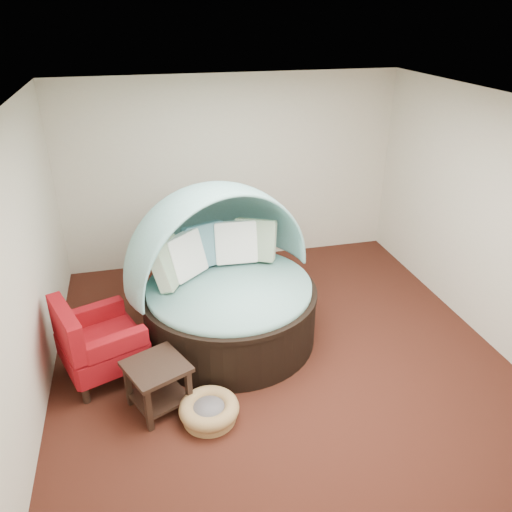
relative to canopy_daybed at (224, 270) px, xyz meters
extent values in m
plane|color=#421A12|center=(0.51, -0.48, -0.86)|extent=(5.00, 5.00, 0.00)
plane|color=beige|center=(0.51, 2.02, 0.54)|extent=(5.00, 0.00, 5.00)
plane|color=beige|center=(0.51, -2.98, 0.54)|extent=(5.00, 0.00, 5.00)
plane|color=beige|center=(-1.99, -0.48, 0.54)|extent=(0.00, 5.00, 5.00)
plane|color=beige|center=(3.01, -0.48, 0.54)|extent=(0.00, 5.00, 5.00)
plane|color=white|center=(0.51, -0.48, 1.94)|extent=(5.00, 5.00, 0.00)
cylinder|color=black|center=(0.04, -0.12, -0.56)|extent=(2.56, 2.56, 0.61)
cylinder|color=black|center=(0.04, -0.12, -0.23)|extent=(2.58, 2.58, 0.06)
cylinder|color=#84BEB5|center=(0.04, -0.12, -0.18)|extent=(2.42, 2.42, 0.13)
cube|color=#386A4B|center=(-0.63, 0.03, 0.15)|extent=(0.49, 0.59, 0.54)
cube|color=white|center=(-0.42, 0.17, 0.15)|extent=(0.58, 0.56, 0.54)
cube|color=#578898|center=(-0.14, 0.41, 0.15)|extent=(0.58, 0.44, 0.54)
cube|color=white|center=(0.23, 0.40, 0.15)|extent=(0.53, 0.32, 0.54)
cube|color=#386A4B|center=(0.47, 0.41, 0.15)|extent=(0.59, 0.49, 0.54)
cylinder|color=#987445|center=(-0.42, -1.39, -0.83)|extent=(0.64, 0.64, 0.06)
torus|color=#987445|center=(-0.42, -1.39, -0.73)|extent=(0.73, 0.73, 0.15)
cylinder|color=slate|center=(-0.42, -1.39, -0.75)|extent=(0.43, 0.43, 0.09)
cylinder|color=black|center=(-1.60, -0.86, -0.77)|extent=(0.10, 0.10, 0.19)
cylinder|color=black|center=(-1.82, -0.26, -0.77)|extent=(0.10, 0.10, 0.19)
cylinder|color=black|center=(-0.99, -0.64, -0.77)|extent=(0.10, 0.10, 0.19)
cylinder|color=black|center=(-1.22, -0.03, -0.77)|extent=(0.10, 0.10, 0.19)
cube|color=#9B150A|center=(-1.41, -0.45, -0.53)|extent=(1.04, 1.04, 0.28)
cube|color=#9B150A|center=(-1.71, -0.56, -0.15)|extent=(0.42, 0.81, 0.47)
cube|color=#9B150A|center=(-1.24, -0.75, -0.29)|extent=(0.65, 0.35, 0.19)
cube|color=#9B150A|center=(-1.48, -0.11, -0.29)|extent=(0.65, 0.35, 0.19)
cube|color=black|center=(-0.88, -1.11, -0.36)|extent=(0.72, 0.72, 0.04)
cube|color=black|center=(-0.88, -1.11, -0.73)|extent=(0.63, 0.63, 0.03)
cube|color=black|center=(-0.99, -1.40, -0.62)|extent=(0.07, 0.07, 0.48)
cube|color=black|center=(-1.17, -1.00, -0.62)|extent=(0.07, 0.07, 0.48)
cube|color=black|center=(-0.59, -1.22, -0.62)|extent=(0.07, 0.07, 0.48)
cube|color=black|center=(-0.77, -0.82, -0.62)|extent=(0.07, 0.07, 0.48)
camera|label=1|loc=(-0.85, -5.03, 2.74)|focal=35.00mm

